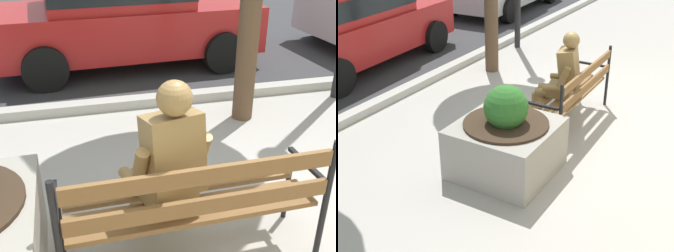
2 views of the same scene
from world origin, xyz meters
The scene contains 6 objects.
ground_plane centered at (0.00, 0.00, 0.00)m, with size 80.00×80.00×0.00m, color #ADA8A0.
curb_stone centered at (0.00, 2.90, 0.06)m, with size 60.00×0.20×0.12m, color #B2AFA8.
park_bench centered at (-0.25, 0.07, 0.54)m, with size 1.81×0.55×0.95m.
bronze_statue_seated centered at (-0.39, 0.28, 0.67)m, with size 0.60×0.86×1.37m.
concrete_planter centered at (-1.79, 0.27, 0.40)m, with size 1.09×1.09×1.09m.
parked_car_red centered at (-0.01, 4.65, 0.84)m, with size 4.18×2.08×1.56m.
Camera 2 is at (-5.80, -2.10, 2.98)m, focal length 49.23 mm.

